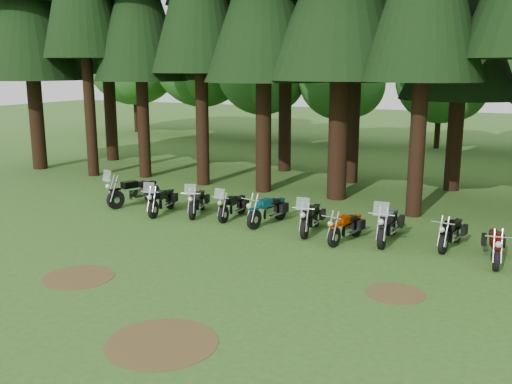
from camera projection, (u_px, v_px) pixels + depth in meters
ground at (220, 271)px, 15.00m from camera, size 120.00×120.00×0.00m
decid_0 at (135, 59)px, 45.40m from camera, size 8.00×7.78×10.00m
decid_1 at (204, 59)px, 43.22m from camera, size 7.91×7.69×9.88m
decid_2 at (265, 71)px, 40.15m from camera, size 6.72×6.53×8.40m
decid_3 at (344, 78)px, 38.08m from camera, size 6.12×5.95×7.65m
decid_4 at (445, 81)px, 36.45m from camera, size 5.93×5.76×7.41m
dirt_patch_0 at (79, 277)px, 14.54m from camera, size 1.80×1.80×0.01m
dirt_patch_1 at (395, 293)px, 13.49m from camera, size 1.40×1.40×0.01m
dirt_patch_2 at (162, 343)px, 11.06m from camera, size 2.20×2.20×0.01m
motorcycle_0 at (134, 192)px, 21.99m from camera, size 0.99×2.40×1.53m
motorcycle_1 at (162, 201)px, 20.78m from camera, size 0.67×2.15×1.35m
motorcycle_2 at (197, 203)px, 20.61m from camera, size 0.93×2.08×1.33m
motorcycle_3 at (233, 207)px, 20.10m from camera, size 0.37×1.99×1.26m
motorcycle_4 at (268, 211)px, 19.35m from camera, size 0.52×2.19×0.90m
motorcycle_5 at (311, 219)px, 18.37m from camera, size 0.55×2.21×1.38m
motorcycle_6 at (346, 228)px, 17.44m from camera, size 0.51×2.00×0.82m
motorcycle_7 at (388, 226)px, 17.40m from camera, size 0.45×2.37×1.49m
motorcycle_8 at (451, 234)px, 16.84m from camera, size 0.41×2.04×0.83m
motorcycle_9 at (495, 247)px, 15.58m from camera, size 0.41×2.07×0.84m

